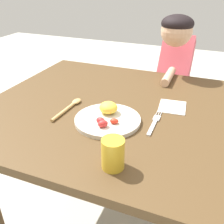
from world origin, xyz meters
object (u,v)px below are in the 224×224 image
drinking_cup (113,154)px  plate (108,118)px  spoon (70,107)px  person (172,90)px  fork (154,123)px

drinking_cup → plate: bearing=115.9°
spoon → drinking_cup: drinking_cup is taller
plate → spoon: plate is taller
plate → drinking_cup: bearing=-64.1°
plate → spoon: size_ratio=1.21×
drinking_cup → person: (0.02, 0.99, -0.20)m
plate → fork: 0.18m
spoon → drinking_cup: size_ratio=2.19×
fork → person: bearing=2.8°
drinking_cup → person: bearing=88.8°
person → plate: bearing=79.4°
drinking_cup → fork: bearing=78.9°
plate → fork: size_ratio=1.38×
plate → fork: (0.18, 0.05, -0.01)m
plate → drinking_cup: size_ratio=2.65×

